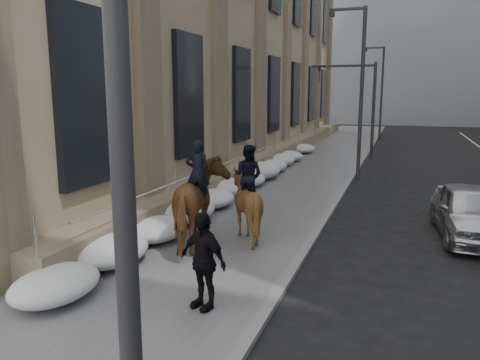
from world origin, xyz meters
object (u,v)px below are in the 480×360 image
(mounted_horse_right, at_px, (246,201))
(car_silver, at_px, (470,212))
(pedestrian, at_px, (203,261))
(mounted_horse_left, at_px, (201,203))

(mounted_horse_right, xyz_separation_m, car_silver, (5.92, 2.56, -0.43))
(mounted_horse_right, bearing_deg, pedestrian, 105.07)
(mounted_horse_left, distance_m, car_silver, 7.72)
(mounted_horse_left, xyz_separation_m, car_silver, (6.78, 3.65, -0.55))
(mounted_horse_left, relative_size, mounted_horse_right, 1.12)
(pedestrian, relative_size, car_silver, 0.41)
(mounted_horse_left, xyz_separation_m, mounted_horse_right, (0.86, 1.08, -0.12))
(mounted_horse_right, distance_m, pedestrian, 4.35)
(car_silver, bearing_deg, mounted_horse_right, -161.08)
(mounted_horse_right, height_order, car_silver, mounted_horse_right)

